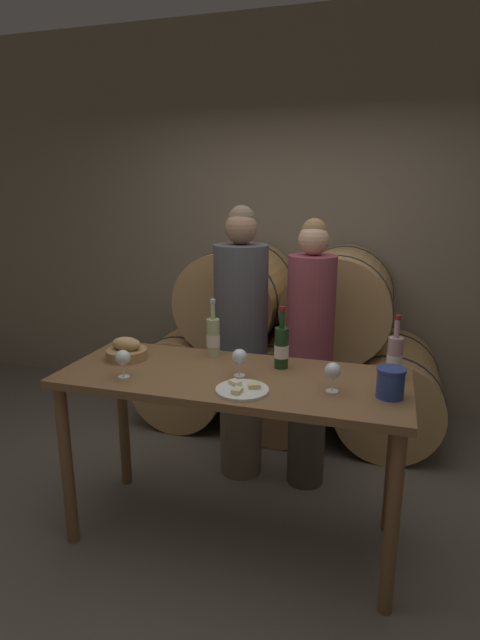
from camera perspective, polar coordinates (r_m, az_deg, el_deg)
The scene contains 15 objects.
ground_plane at distance 3.00m, azimuth -0.84°, elevation -23.30°, with size 10.00×10.00×0.00m, color #665E51.
stone_wall_back at distance 4.31m, azimuth 7.29°, elevation 11.33°, with size 10.00×0.12×3.20m.
barrel_stack at distance 3.93m, azimuth 5.41°, elevation -3.21°, with size 2.33×0.91×1.43m.
tasting_table at distance 2.58m, azimuth -0.91°, elevation -8.94°, with size 1.75×0.70×0.94m.
person_left at distance 3.17m, azimuth 0.12°, elevation -2.70°, with size 0.34×0.34×1.76m.
person_right at distance 3.08m, azimuth 7.94°, elevation -3.82°, with size 0.29×0.29×1.69m.
wine_bottle_red at distance 2.60m, azimuth 4.77°, elevation -3.11°, with size 0.07×0.07×0.33m.
wine_bottle_white at distance 2.78m, azimuth -3.08°, elevation -1.93°, with size 0.07×0.07×0.32m.
wine_bottle_rose at distance 2.57m, azimuth 17.26°, elevation -4.05°, with size 0.07×0.07×0.32m.
blue_crock at distance 2.34m, azimuth 16.83°, elevation -6.74°, with size 0.13×0.13×0.14m.
bread_basket at distance 2.82m, azimuth -12.83°, elevation -3.44°, with size 0.22×0.22×0.12m.
cheese_plate at distance 2.32m, azimuth 0.25°, elevation -7.95°, with size 0.25×0.25×0.04m.
wine_glass_far_left at distance 2.53m, azimuth -13.25°, elevation -4.27°, with size 0.08×0.08×0.14m.
wine_glass_left at distance 2.48m, azimuth -0.06°, elevation -4.27°, with size 0.08×0.08×0.14m.
wine_glass_center at distance 2.33m, azimuth 10.57°, elevation -5.78°, with size 0.08×0.08×0.14m.
Camera 1 is at (0.72, -2.25, 1.85)m, focal length 28.00 mm.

